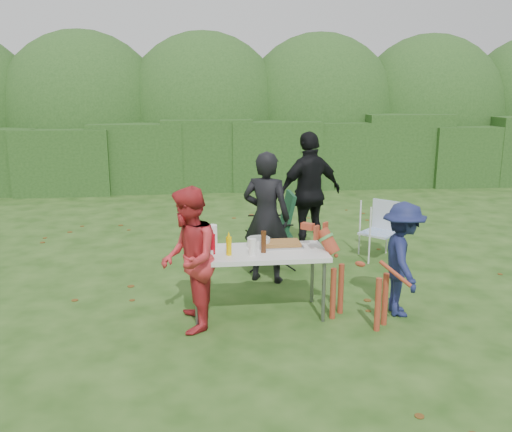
{
  "coord_description": "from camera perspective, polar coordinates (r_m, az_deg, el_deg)",
  "views": [
    {
      "loc": [
        -0.38,
        -5.49,
        2.48
      ],
      "look_at": [
        0.36,
        0.72,
        1.0
      ],
      "focal_mm": 38.0,
      "sensor_mm": 36.0,
      "label": 1
    }
  ],
  "objects": [
    {
      "name": "paper_towel_roll",
      "position": [
        6.05,
        -4.67,
        -2.16
      ],
      "size": [
        0.12,
        0.12,
        0.26
      ],
      "primitive_type": "cylinder",
      "color": "white",
      "rests_on": "folding_table"
    },
    {
      "name": "plate_stack",
      "position": [
        5.84,
        -5.68,
        -3.82
      ],
      "size": [
        0.24,
        0.24,
        0.05
      ],
      "primitive_type": "cylinder",
      "color": "white",
      "rests_on": "folding_table"
    },
    {
      "name": "child",
      "position": [
        6.21,
        15.15,
        -4.42
      ],
      "size": [
        0.58,
        0.88,
        1.28
      ],
      "primitive_type": "imported",
      "rotation": [
        0.0,
        0.0,
        1.44
      ],
      "color": "#1A214F",
      "rests_on": "ground"
    },
    {
      "name": "ground",
      "position": [
        6.04,
        -2.66,
        -10.96
      ],
      "size": [
        80.0,
        80.0,
        0.0
      ],
      "primitive_type": "plane",
      "color": "#1E4211"
    },
    {
      "name": "person_black_puffy",
      "position": [
        8.25,
        5.67,
        2.42
      ],
      "size": [
        1.18,
        0.83,
        1.86
      ],
      "primitive_type": "imported",
      "rotation": [
        0.0,
        0.0,
        3.52
      ],
      "color": "black",
      "rests_on": "ground"
    },
    {
      "name": "dog",
      "position": [
        5.94,
        10.84,
        -6.43
      ],
      "size": [
        1.05,
        1.02,
        1.0
      ],
      "primitive_type": null,
      "rotation": [
        0.0,
        0.0,
        2.39
      ],
      "color": "#9C3B23",
      "rests_on": "ground"
    },
    {
      "name": "camping_chair",
      "position": [
        7.65,
        1.47,
        -1.43
      ],
      "size": [
        0.68,
        0.68,
        1.07
      ],
      "primitive_type": null,
      "rotation": [
        0.0,
        0.0,
        3.12
      ],
      "color": "#163F25",
      "rests_on": "ground"
    },
    {
      "name": "shrub_backdrop",
      "position": [
        15.12,
        -5.43,
        9.92
      ],
      "size": [
        20.0,
        2.6,
        3.2
      ],
      "primitive_type": "ellipsoid",
      "color": "#3D6628",
      "rests_on": "ground"
    },
    {
      "name": "food_tray",
      "position": [
        6.13,
        2.75,
        -3.1
      ],
      "size": [
        0.45,
        0.3,
        0.02
      ],
      "primitive_type": "cube",
      "color": "#B7B7BA",
      "rests_on": "folding_table"
    },
    {
      "name": "hedge_row",
      "position": [
        13.59,
        -5.18,
        6.37
      ],
      "size": [
        22.0,
        1.4,
        1.7
      ],
      "primitive_type": "cube",
      "color": "#23471C",
      "rests_on": "ground"
    },
    {
      "name": "focaccia_bread",
      "position": [
        6.12,
        2.75,
        -2.85
      ],
      "size": [
        0.4,
        0.26,
        0.04
      ],
      "primitive_type": "cube",
      "color": "#9C6831",
      "rests_on": "food_tray"
    },
    {
      "name": "ketchup_bottle",
      "position": [
        5.83,
        -4.6,
        -2.97
      ],
      "size": [
        0.06,
        0.06,
        0.22
      ],
      "primitive_type": "cylinder",
      "color": "#A70513",
      "rests_on": "folding_table"
    },
    {
      "name": "mustard_bottle",
      "position": [
        5.78,
        -2.87,
        -3.17
      ],
      "size": [
        0.06,
        0.06,
        0.2
      ],
      "primitive_type": "cylinder",
      "color": "#E9C200",
      "rests_on": "folding_table"
    },
    {
      "name": "lawn_chair",
      "position": [
        8.21,
        12.8,
        -1.49
      ],
      "size": [
        0.72,
        0.72,
        0.86
      ],
      "primitive_type": null,
      "rotation": [
        0.0,
        0.0,
        3.9
      ],
      "color": "#427AC3",
      "rests_on": "ground"
    },
    {
      "name": "person_red_jacket",
      "position": [
        5.64,
        -7.1,
        -4.59
      ],
      "size": [
        0.58,
        0.74,
        1.51
      ],
      "primitive_type": "imported",
      "rotation": [
        0.0,
        0.0,
        -1.57
      ],
      "color": "red",
      "rests_on": "ground"
    },
    {
      "name": "cup_stack",
      "position": [
        5.78,
        -0.36,
        -3.28
      ],
      "size": [
        0.08,
        0.08,
        0.18
      ],
      "primitive_type": "cylinder",
      "color": "white",
      "rests_on": "folding_table"
    },
    {
      "name": "pasta_bowl",
      "position": [
        6.1,
        0.29,
        -2.77
      ],
      "size": [
        0.26,
        0.26,
        0.1
      ],
      "primitive_type": "cylinder",
      "color": "silver",
      "rests_on": "folding_table"
    },
    {
      "name": "folding_table",
      "position": [
        5.96,
        0.2,
        -4.2
      ],
      "size": [
        1.5,
        0.7,
        0.74
      ],
      "color": "silver",
      "rests_on": "ground"
    },
    {
      "name": "person_cook",
      "position": [
        6.98,
        1.08,
        -0.15
      ],
      "size": [
        0.74,
        0.63,
        1.71
      ],
      "primitive_type": "imported",
      "rotation": [
        0.0,
        0.0,
        2.72
      ],
      "color": "black",
      "rests_on": "ground"
    },
    {
      "name": "beer_bottle",
      "position": [
        5.86,
        0.8,
        -2.73
      ],
      "size": [
        0.06,
        0.06,
        0.24
      ],
      "primitive_type": "cylinder",
      "color": "#47230F",
      "rests_on": "folding_table"
    }
  ]
}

